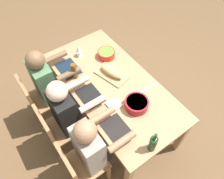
% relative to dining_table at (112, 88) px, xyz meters
% --- Properties ---
extents(ground_plane, '(8.00, 8.00, 0.00)m').
position_rel_dining_table_xyz_m(ground_plane, '(0.00, 0.00, -0.66)').
color(ground_plane, brown).
extents(dining_table, '(1.88, 0.93, 0.74)m').
position_rel_dining_table_xyz_m(dining_table, '(0.00, 0.00, 0.00)').
color(dining_table, '#A87F56').
rests_on(dining_table, ground_plane).
extents(chair_near_left, '(0.40, 0.40, 0.85)m').
position_rel_dining_table_xyz_m(chair_near_left, '(-0.52, -0.79, -0.18)').
color(chair_near_left, '#9E7044').
rests_on(chair_near_left, ground_plane).
extents(diner_near_left, '(0.41, 0.53, 1.20)m').
position_rel_dining_table_xyz_m(diner_near_left, '(-0.52, -0.60, 0.04)').
color(diner_near_left, '#2D2D38').
rests_on(diner_near_left, ground_plane).
extents(chair_near_center, '(0.40, 0.40, 0.85)m').
position_rel_dining_table_xyz_m(chair_near_center, '(0.00, -0.79, -0.18)').
color(chair_near_center, '#9E7044').
rests_on(chair_near_center, ground_plane).
extents(diner_near_center, '(0.41, 0.53, 1.20)m').
position_rel_dining_table_xyz_m(diner_near_center, '(0.00, -0.60, 0.04)').
color(diner_near_center, '#2D2D38').
rests_on(diner_near_center, ground_plane).
extents(chair_near_right, '(0.40, 0.40, 0.85)m').
position_rel_dining_table_xyz_m(chair_near_right, '(0.52, -0.79, -0.18)').
color(chair_near_right, '#9E7044').
rests_on(chair_near_right, ground_plane).
extents(diner_near_right, '(0.41, 0.53, 1.20)m').
position_rel_dining_table_xyz_m(diner_near_right, '(0.52, -0.60, 0.04)').
color(diner_near_right, '#2D2D38').
rests_on(diner_near_right, ground_plane).
extents(serving_bowl_greens, '(0.26, 0.26, 0.10)m').
position_rel_dining_table_xyz_m(serving_bowl_greens, '(0.41, 0.03, 0.14)').
color(serving_bowl_greens, '#B21923').
rests_on(serving_bowl_greens, dining_table).
extents(serving_bowl_salad, '(0.22, 0.22, 0.09)m').
position_rel_dining_table_xyz_m(serving_bowl_salad, '(-0.42, 0.21, 0.13)').
color(serving_bowl_salad, red).
rests_on(serving_bowl_salad, dining_table).
extents(cutting_board, '(0.44, 0.32, 0.02)m').
position_rel_dining_table_xyz_m(cutting_board, '(-0.12, 0.07, 0.09)').
color(cutting_board, tan).
rests_on(cutting_board, dining_table).
extents(bread_loaf, '(0.34, 0.19, 0.09)m').
position_rel_dining_table_xyz_m(bread_loaf, '(-0.12, 0.07, 0.15)').
color(bread_loaf, tan).
rests_on(bread_loaf, cutting_board).
extents(wine_bottle, '(0.08, 0.08, 0.29)m').
position_rel_dining_table_xyz_m(wine_bottle, '(0.87, -0.15, 0.19)').
color(wine_bottle, '#193819').
rests_on(wine_bottle, dining_table).
extents(beer_bottle, '(0.06, 0.06, 0.22)m').
position_rel_dining_table_xyz_m(beer_bottle, '(-0.34, -0.30, 0.19)').
color(beer_bottle, brown).
rests_on(beer_bottle, dining_table).
extents(wine_glass, '(0.08, 0.08, 0.17)m').
position_rel_dining_table_xyz_m(wine_glass, '(-0.64, -0.07, 0.20)').
color(wine_glass, silver).
rests_on(wine_glass, dining_table).
extents(placemat_near_left, '(0.32, 0.23, 0.01)m').
position_rel_dining_table_xyz_m(placemat_near_left, '(-0.52, -0.31, 0.08)').
color(placemat_near_left, '#142333').
rests_on(placemat_near_left, dining_table).
extents(placemat_near_center, '(0.32, 0.23, 0.01)m').
position_rel_dining_table_xyz_m(placemat_near_center, '(0.00, -0.31, 0.08)').
color(placemat_near_center, black).
rests_on(placemat_near_center, dining_table).
extents(placemat_near_right, '(0.32, 0.23, 0.01)m').
position_rel_dining_table_xyz_m(placemat_near_right, '(0.52, -0.31, 0.08)').
color(placemat_near_right, black).
rests_on(placemat_near_right, dining_table).
extents(carving_knife, '(0.04, 0.23, 0.01)m').
position_rel_dining_table_xyz_m(carving_knife, '(0.30, 0.30, 0.08)').
color(carving_knife, silver).
rests_on(carving_knife, dining_table).
extents(napkin_stack, '(0.14, 0.14, 0.02)m').
position_rel_dining_table_xyz_m(napkin_stack, '(0.26, -0.16, 0.09)').
color(napkin_stack, white).
rests_on(napkin_stack, dining_table).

